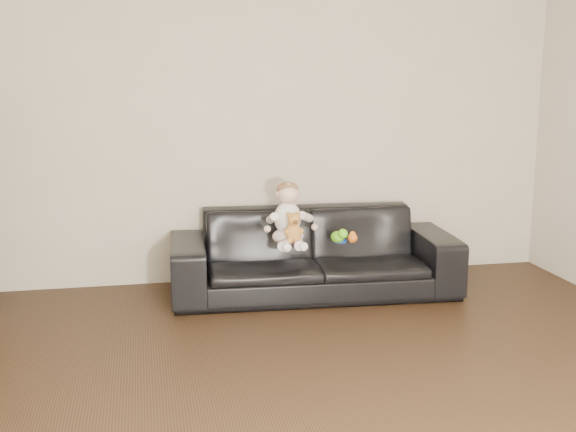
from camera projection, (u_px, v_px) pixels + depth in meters
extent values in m
plane|color=beige|center=(255.00, 122.00, 5.79)|extent=(5.00, 0.00, 5.00)
imported|color=black|center=(313.00, 253.00, 5.58)|extent=(2.22, 0.96, 0.64)
ellipsoid|color=silver|center=(288.00, 236.00, 5.40)|extent=(0.29, 0.27, 0.13)
ellipsoid|color=white|center=(288.00, 218.00, 5.39)|extent=(0.25, 0.22, 0.25)
sphere|color=beige|center=(288.00, 193.00, 5.34)|extent=(0.20, 0.20, 0.16)
ellipsoid|color=#8C603F|center=(288.00, 190.00, 5.34)|extent=(0.20, 0.20, 0.11)
cylinder|color=silver|center=(286.00, 244.00, 5.25)|extent=(0.13, 0.21, 0.08)
cylinder|color=silver|center=(299.00, 243.00, 5.27)|extent=(0.13, 0.21, 0.08)
sphere|color=white|center=(287.00, 247.00, 5.15)|extent=(0.08, 0.08, 0.07)
sphere|color=white|center=(303.00, 247.00, 5.17)|extent=(0.08, 0.08, 0.07)
cylinder|color=white|center=(272.00, 218.00, 5.31)|extent=(0.11, 0.18, 0.11)
cylinder|color=white|center=(306.00, 217.00, 5.36)|extent=(0.11, 0.18, 0.11)
ellipsoid|color=#C28137|center=(294.00, 232.00, 5.24)|extent=(0.15, 0.14, 0.14)
sphere|color=#C28137|center=(294.00, 219.00, 5.21)|extent=(0.12, 0.12, 0.09)
sphere|color=#C28137|center=(289.00, 215.00, 5.21)|extent=(0.05, 0.05, 0.04)
sphere|color=#C28137|center=(298.00, 214.00, 5.22)|extent=(0.05, 0.05, 0.04)
sphere|color=#593819|center=(295.00, 222.00, 5.17)|extent=(0.05, 0.05, 0.04)
ellipsoid|color=#64D519|center=(338.00, 237.00, 5.47)|extent=(0.11, 0.13, 0.09)
sphere|color=orange|center=(353.00, 238.00, 5.46)|extent=(0.09, 0.09, 0.08)
cylinder|color=blue|center=(340.00, 241.00, 5.50)|extent=(0.14, 0.14, 0.01)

